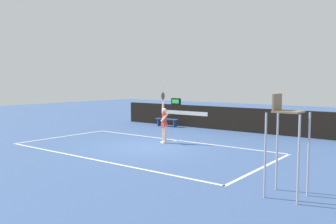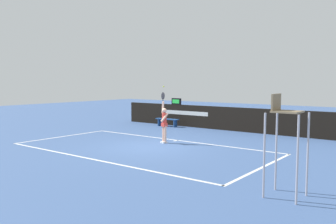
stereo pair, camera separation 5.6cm
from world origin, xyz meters
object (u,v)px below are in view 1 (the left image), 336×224
Objects in this scene: tennis_ball at (164,87)px; speed_display at (176,101)px; courtside_bench_near at (167,121)px; tennis_player at (164,122)px; umpire_chair at (286,130)px.

speed_display is at bearing 120.90° from tennis_ball.
tennis_ball is 6.18m from courtside_bench_near.
tennis_ball is 0.04× the size of courtside_bench_near.
speed_display is 6.45m from tennis_player.
tennis_ball reaches higher than speed_display.
courtside_bench_near is (-10.39, 8.89, -1.26)m from umpire_chair.
tennis_ball is at bearing -59.10° from speed_display.
courtside_bench_near is (-0.17, -0.72, -1.16)m from speed_display.
tennis_ball is at bearing 137.38° from tennis_player.
speed_display is at bearing 76.84° from courtside_bench_near.
courtside_bench_near is at bearing 126.02° from tennis_ball.
umpire_chair is at bearing -43.21° from speed_display.
tennis_ball reaches higher than umpire_chair.
speed_display is 0.42× the size of courtside_bench_near.
tennis_player is at bearing 149.15° from umpire_chair.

